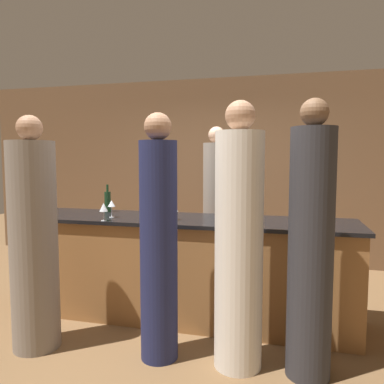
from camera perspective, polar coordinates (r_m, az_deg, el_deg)
ground_plane at (r=3.95m, az=-1.41°, el=-18.45°), size 14.00×14.00×0.00m
back_wall at (r=5.80m, az=4.57°, el=3.28°), size 8.00×0.06×2.80m
bar_counter at (r=3.78m, az=-1.43°, el=-11.46°), size 3.31×0.77×1.00m
bartender at (r=4.45m, az=3.68°, el=-3.44°), size 0.31×0.31×1.95m
guest_0 at (r=2.94m, az=-5.09°, el=-7.94°), size 0.29×0.29×1.92m
guest_1 at (r=2.81m, az=17.64°, el=-8.26°), size 0.32×0.32×1.99m
guest_2 at (r=3.36m, az=-22.98°, el=-7.05°), size 0.38×0.38×1.93m
guest_3 at (r=2.83m, az=7.15°, el=-8.06°), size 0.36×0.36×2.00m
wine_bottle_0 at (r=4.20m, az=-12.74°, el=-1.37°), size 0.07×0.07×0.30m
wine_bottle_1 at (r=3.27m, az=6.64°, el=-3.26°), size 0.07×0.07×0.28m
ice_bucket at (r=3.64m, az=17.33°, el=-2.74°), size 0.21×0.21×0.20m
wine_glass_0 at (r=3.58m, az=-13.32°, el=-2.32°), size 0.08×0.08×0.17m
wine_glass_1 at (r=3.55m, az=-2.73°, el=-2.50°), size 0.08×0.08×0.15m
wine_glass_2 at (r=3.45m, az=-4.67°, el=-2.38°), size 0.08×0.08×0.17m
wine_glass_3 at (r=3.78m, az=-12.17°, el=-1.80°), size 0.07×0.07×0.17m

